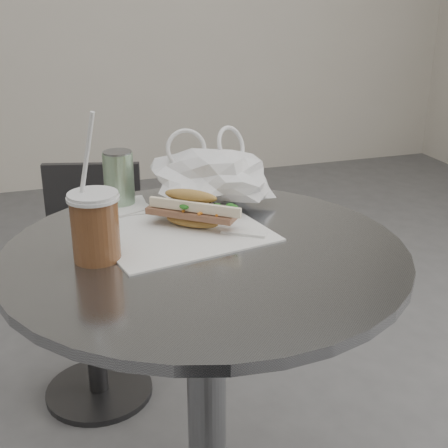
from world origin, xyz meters
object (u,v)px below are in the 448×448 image
object	(u,v)px
chair_far	(94,299)
drink_can	(119,179)
banh_mi	(192,209)
iced_coffee	(95,225)
sunglasses	(205,200)
cafe_table	(206,372)

from	to	relation	value
chair_far	drink_can	bearing A→B (deg)	110.83
banh_mi	iced_coffee	distance (m)	0.22
iced_coffee	sunglasses	xyz separation A→B (m)	(0.26, 0.19, -0.04)
chair_far	banh_mi	xyz separation A→B (m)	(0.16, -0.57, 0.47)
chair_far	cafe_table	bearing A→B (deg)	117.63
cafe_table	banh_mi	bearing A→B (deg)	87.51
chair_far	drink_can	world-z (taller)	drink_can
cafe_table	sunglasses	world-z (taller)	sunglasses
cafe_table	chair_far	xyz separation A→B (m)	(-0.15, 0.68, -0.15)
chair_far	drink_can	distance (m)	0.63
sunglasses	drink_can	xyz separation A→B (m)	(-0.17, 0.07, 0.04)
iced_coffee	sunglasses	bearing A→B (deg)	36.42
banh_mi	iced_coffee	bearing A→B (deg)	-115.83
chair_far	sunglasses	bearing A→B (deg)	129.29
cafe_table	drink_can	xyz separation A→B (m)	(-0.11, 0.28, 0.34)
banh_mi	drink_can	size ratio (longest dim) A/B	1.81
iced_coffee	drink_can	bearing A→B (deg)	72.32
sunglasses	drink_can	world-z (taller)	drink_can
chair_far	sunglasses	size ratio (longest dim) A/B	6.29
iced_coffee	sunglasses	world-z (taller)	iced_coffee
chair_far	drink_can	xyz separation A→B (m)	(0.04, -0.40, 0.49)
cafe_table	drink_can	distance (m)	0.45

